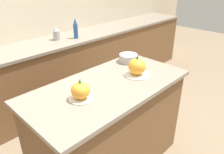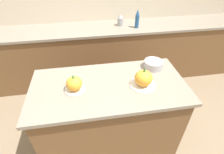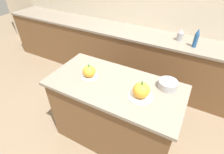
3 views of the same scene
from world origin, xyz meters
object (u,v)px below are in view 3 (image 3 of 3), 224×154
object	(u,v)px
bottle_tall	(196,38)
pumpkin_cake_left	(89,72)
pumpkin_cake_right	(141,91)
bottle_short	(180,35)
mixing_bowl	(168,84)

from	to	relation	value
bottle_tall	pumpkin_cake_left	bearing A→B (deg)	-126.23
pumpkin_cake_left	pumpkin_cake_right	bearing A→B (deg)	-3.49
bottle_short	mixing_bowl	bearing A→B (deg)	-84.09
mixing_bowl	bottle_short	bearing A→B (deg)	95.91
pumpkin_cake_left	mixing_bowl	xyz separation A→B (m)	(0.80, 0.22, -0.02)
bottle_tall	mixing_bowl	distance (m)	1.03
bottle_tall	mixing_bowl	xyz separation A→B (m)	(-0.11, -1.02, -0.11)
mixing_bowl	pumpkin_cake_right	bearing A→B (deg)	-126.37
pumpkin_cake_left	mixing_bowl	size ratio (longest dim) A/B	0.98
bottle_tall	bottle_short	world-z (taller)	bottle_tall
bottle_short	mixing_bowl	distance (m)	1.15
pumpkin_cake_right	bottle_tall	size ratio (longest dim) A/B	0.90
pumpkin_cake_left	bottle_tall	distance (m)	1.54
bottle_short	mixing_bowl	world-z (taller)	bottle_short
bottle_short	bottle_tall	bearing A→B (deg)	-28.69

